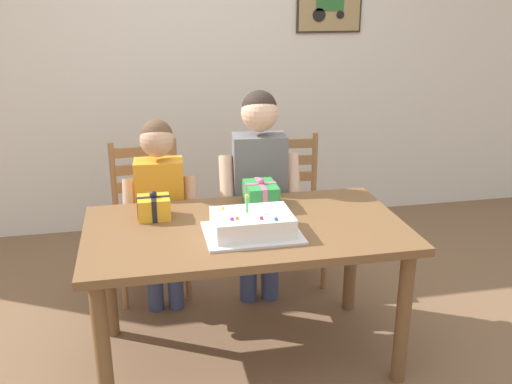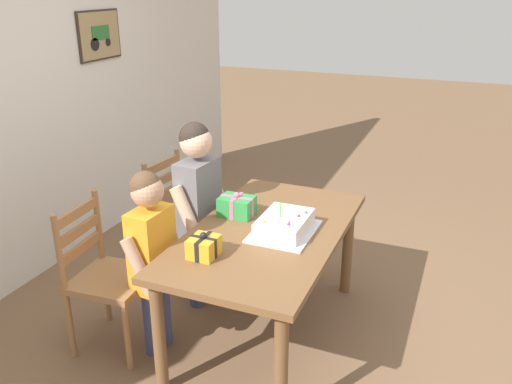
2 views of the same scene
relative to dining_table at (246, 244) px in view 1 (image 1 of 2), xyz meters
name	(u,v)px [view 1 (image 1 of 2)]	position (x,y,z in m)	size (l,w,h in m)	color
ground_plane	(247,355)	(0.00, 0.00, -0.63)	(20.00, 20.00, 0.00)	brown
back_wall	(198,59)	(0.00, 1.90, 0.67)	(6.40, 0.11, 2.60)	silver
dining_table	(246,244)	(0.00, 0.00, 0.00)	(1.52, 0.84, 0.73)	brown
birthday_cake	(252,224)	(0.01, -0.10, 0.14)	(0.44, 0.34, 0.19)	silver
gift_box_red_large	(261,195)	(0.13, 0.25, 0.16)	(0.16, 0.21, 0.16)	#2D8E42
gift_box_beside_cake	(154,207)	(-0.42, 0.20, 0.15)	(0.16, 0.15, 0.14)	gold
chair_left	(149,218)	(-0.44, 0.85, -0.16)	(0.45, 0.45, 0.92)	#996B42
chair_right	(289,207)	(0.44, 0.85, -0.16)	(0.46, 0.46, 0.92)	#996B42
child_older	(259,178)	(0.19, 0.55, 0.15)	(0.48, 0.28, 1.28)	#38426B
child_younger	(160,199)	(-0.38, 0.55, 0.06)	(0.42, 0.24, 1.14)	#38426B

